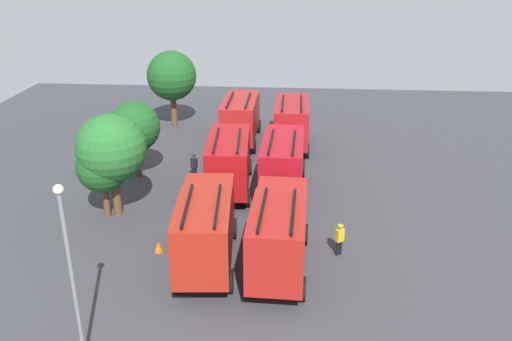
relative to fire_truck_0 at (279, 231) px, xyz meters
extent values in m
plane|color=#38383D|center=(9.01, 1.76, -2.15)|extent=(54.29, 54.29, 0.00)
cube|color=#A51C17|center=(2.45, -0.08, -0.05)|extent=(2.28, 2.57, 2.60)
cube|color=#8C9EAD|center=(3.50, -0.11, 0.26)|extent=(0.15, 2.13, 1.46)
cube|color=#A51C17|center=(-1.05, 0.03, 0.10)|extent=(4.88, 2.65, 2.90)
cube|color=black|center=(-1.03, 0.72, 1.67)|extent=(4.32, 0.25, 0.12)
cube|color=black|center=(-1.07, -0.65, 1.67)|extent=(4.32, 0.25, 0.12)
cube|color=silver|center=(3.65, -0.11, -1.20)|extent=(0.27, 2.38, 0.28)
cylinder|color=black|center=(2.68, 1.12, -1.60)|extent=(1.11, 0.38, 1.10)
cylinder|color=black|center=(2.61, -1.28, -1.60)|extent=(1.11, 0.38, 1.10)
cylinder|color=black|center=(-2.21, 1.27, -1.60)|extent=(1.11, 0.38, 1.10)
cylinder|color=black|center=(-2.29, -1.13, -1.60)|extent=(1.11, 0.38, 1.10)
cube|color=#A8101B|center=(11.33, 0.00, -0.05)|extent=(2.26, 2.56, 2.60)
cube|color=#8C9EAD|center=(12.38, -0.02, 0.26)|extent=(0.14, 2.13, 1.46)
cube|color=#A8101B|center=(7.83, 0.09, 0.10)|extent=(4.86, 2.62, 2.90)
cube|color=black|center=(7.85, 0.78, 1.67)|extent=(4.32, 0.23, 0.12)
cube|color=black|center=(7.81, -0.59, 1.67)|extent=(4.32, 0.23, 0.12)
cube|color=silver|center=(12.53, -0.03, -1.20)|extent=(0.26, 2.38, 0.28)
cylinder|color=black|center=(11.56, 1.20, -1.60)|extent=(1.11, 0.38, 1.10)
cylinder|color=black|center=(11.50, -1.20, -1.60)|extent=(1.11, 0.38, 1.10)
cylinder|color=black|center=(6.66, 1.32, -1.60)|extent=(1.11, 0.38, 1.10)
cylinder|color=black|center=(6.60, -1.07, -1.60)|extent=(1.11, 0.38, 1.10)
cube|color=#A5181C|center=(19.81, -0.38, -0.05)|extent=(2.21, 2.51, 2.60)
cube|color=#8C9EAD|center=(20.86, -0.39, 0.26)|extent=(0.09, 2.13, 1.46)
cube|color=#A5181C|center=(16.31, -0.37, 0.10)|extent=(4.81, 2.52, 2.90)
cube|color=black|center=(16.31, 0.32, 1.67)|extent=(4.32, 0.14, 0.12)
cube|color=black|center=(16.31, -1.06, 1.67)|extent=(4.32, 0.14, 0.12)
cube|color=silver|center=(21.01, -0.39, -1.20)|extent=(0.21, 2.38, 0.28)
cylinder|color=black|center=(20.01, 0.82, -1.60)|extent=(1.10, 0.35, 1.10)
cylinder|color=black|center=(20.00, -1.58, -1.60)|extent=(1.10, 0.35, 1.10)
cylinder|color=black|center=(15.11, 0.83, -1.60)|extent=(1.10, 0.35, 1.10)
cylinder|color=black|center=(15.10, -1.57, -1.60)|extent=(1.10, 0.35, 1.10)
cube|color=#A12214|center=(2.65, 3.72, -0.05)|extent=(2.39, 2.66, 2.60)
cube|color=#8C9EAD|center=(3.70, 3.80, 0.26)|extent=(0.25, 2.12, 1.46)
cube|color=#A12214|center=(-0.84, 3.45, 0.10)|extent=(4.98, 2.87, 2.90)
cube|color=black|center=(-0.89, 4.13, 1.67)|extent=(4.32, 0.46, 0.12)
cube|color=black|center=(-0.79, 2.76, 1.67)|extent=(4.32, 0.46, 0.12)
cube|color=silver|center=(3.85, 3.81, -1.20)|extent=(0.39, 2.38, 0.28)
cylinder|color=black|center=(2.76, 4.93, -1.60)|extent=(1.12, 0.43, 1.10)
cylinder|color=black|center=(2.94, 2.54, -1.60)|extent=(1.12, 0.43, 1.10)
cylinder|color=black|center=(-2.13, 4.55, -1.60)|extent=(1.12, 0.43, 1.10)
cylinder|color=black|center=(-1.94, 2.16, -1.60)|extent=(1.12, 0.43, 1.10)
cube|color=#A51214|center=(11.37, 3.63, -0.05)|extent=(2.36, 2.64, 2.60)
cube|color=#8C9EAD|center=(12.42, 3.70, 0.26)|extent=(0.22, 2.13, 1.46)
cube|color=#A51214|center=(7.88, 3.40, 0.10)|extent=(4.95, 2.80, 2.90)
cube|color=black|center=(7.84, 4.09, 1.67)|extent=(4.32, 0.40, 0.12)
cube|color=black|center=(7.92, 2.72, 1.67)|extent=(4.32, 0.40, 0.12)
cube|color=silver|center=(12.57, 3.71, -1.20)|extent=(0.35, 2.38, 0.28)
cylinder|color=black|center=(11.49, 4.84, -1.60)|extent=(1.12, 0.42, 1.10)
cylinder|color=black|center=(11.65, 2.44, -1.60)|extent=(1.12, 0.42, 1.10)
cylinder|color=black|center=(6.60, 4.52, -1.60)|extent=(1.12, 0.42, 1.10)
cylinder|color=black|center=(6.76, 2.13, -1.60)|extent=(1.12, 0.42, 1.10)
cube|color=#AA1E1B|center=(20.43, 3.65, -0.05)|extent=(2.21, 2.51, 2.60)
cube|color=#8C9EAD|center=(21.48, 3.64, 0.26)|extent=(0.09, 2.13, 1.46)
cube|color=#AA1E1B|center=(16.93, 3.66, 0.10)|extent=(4.81, 2.52, 2.90)
cube|color=black|center=(16.93, 4.35, 1.67)|extent=(4.32, 0.13, 0.12)
cube|color=black|center=(16.93, 2.97, 1.67)|extent=(4.32, 0.13, 0.12)
cube|color=silver|center=(21.63, 3.64, -1.20)|extent=(0.21, 2.38, 0.28)
cylinder|color=black|center=(20.64, 4.85, -1.60)|extent=(1.10, 0.35, 1.10)
cylinder|color=black|center=(20.63, 2.45, -1.60)|extent=(1.10, 0.35, 1.10)
cylinder|color=black|center=(15.74, 4.86, -1.60)|extent=(1.10, 0.35, 1.10)
cylinder|color=black|center=(15.73, 2.46, -1.60)|extent=(1.10, 0.35, 1.10)
cylinder|color=black|center=(22.69, -0.26, -1.76)|extent=(0.16, 0.16, 0.79)
cylinder|color=black|center=(22.50, -0.17, -1.76)|extent=(0.16, 0.16, 0.79)
cube|color=black|center=(22.59, -0.22, -1.01)|extent=(0.48, 0.40, 0.69)
sphere|color=beige|center=(22.59, -0.22, -0.55)|extent=(0.22, 0.22, 0.22)
cylinder|color=black|center=(22.59, -0.22, -0.47)|extent=(0.28, 0.28, 0.07)
cylinder|color=black|center=(10.64, 5.97, -1.77)|extent=(0.16, 0.16, 0.77)
cylinder|color=black|center=(10.71, 6.17, -1.77)|extent=(0.16, 0.16, 0.77)
cube|color=black|center=(10.68, 6.07, -1.04)|extent=(0.36, 0.47, 0.67)
sphere|color=#9E704C|center=(10.68, 6.07, -0.60)|extent=(0.22, 0.22, 0.22)
cylinder|color=black|center=(10.68, 6.07, -0.51)|extent=(0.27, 0.27, 0.07)
cylinder|color=black|center=(1.55, -2.95, -1.76)|extent=(0.16, 0.16, 0.78)
cylinder|color=black|center=(1.68, -3.12, -1.76)|extent=(0.16, 0.16, 0.78)
cube|color=gold|center=(1.62, -3.04, -1.03)|extent=(0.45, 0.48, 0.68)
sphere|color=#9E704C|center=(1.62, -3.04, -0.58)|extent=(0.22, 0.22, 0.22)
cylinder|color=gold|center=(1.62, -3.04, -0.49)|extent=(0.28, 0.28, 0.07)
cylinder|color=black|center=(23.96, -0.27, -1.78)|extent=(0.16, 0.16, 0.75)
cylinder|color=black|center=(23.75, -0.30, -1.78)|extent=(0.16, 0.16, 0.75)
cube|color=gold|center=(23.86, -0.28, -1.07)|extent=(0.44, 0.28, 0.66)
sphere|color=brown|center=(23.86, -0.28, -0.64)|extent=(0.21, 0.21, 0.21)
cylinder|color=gold|center=(23.86, -0.28, -0.55)|extent=(0.27, 0.27, 0.06)
cylinder|color=brown|center=(4.92, 10.16, -1.24)|extent=(0.37, 0.37, 1.83)
sphere|color=#19511E|center=(4.92, 10.16, 0.92)|extent=(2.93, 2.93, 2.93)
cylinder|color=brown|center=(5.17, 9.61, -0.93)|extent=(0.49, 0.49, 2.45)
sphere|color=#236628|center=(5.17, 9.61, 1.97)|extent=(3.92, 3.92, 3.92)
cylinder|color=brown|center=(10.75, 9.94, -1.10)|extent=(0.42, 0.42, 2.11)
sphere|color=#19511E|center=(10.75, 9.94, 1.40)|extent=(3.38, 3.38, 3.38)
cylinder|color=brown|center=(22.01, 9.92, -0.84)|extent=(0.52, 0.52, 2.62)
sphere|color=#19511E|center=(22.01, 9.92, 2.24)|extent=(4.19, 4.19, 4.19)
cone|color=#F2600C|center=(1.21, 6.21, -1.85)|extent=(0.43, 0.43, 0.61)
cylinder|color=slate|center=(-6.60, 7.18, 1.32)|extent=(0.16, 0.16, 6.94)
sphere|color=#F2EFCC|center=(-6.60, 7.18, 4.97)|extent=(0.36, 0.36, 0.36)
camera|label=1|loc=(-22.15, -0.59, 12.45)|focal=37.50mm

